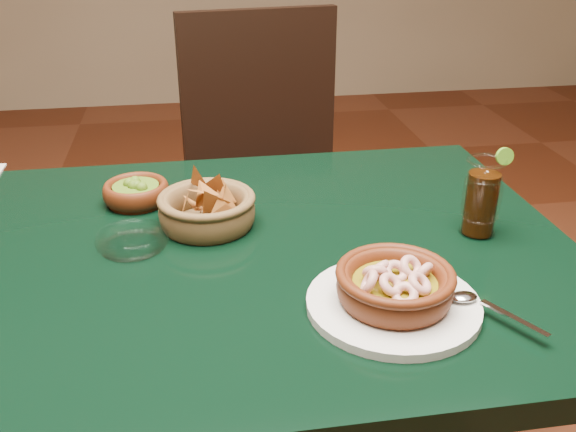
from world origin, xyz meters
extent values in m
cube|color=black|center=(0.00, 0.00, 0.73)|extent=(1.20, 0.80, 0.04)
cylinder|color=black|center=(0.54, 0.34, 0.35)|extent=(0.06, 0.06, 0.71)
cube|color=black|center=(0.23, 0.64, 0.49)|extent=(0.52, 0.52, 0.04)
cylinder|color=black|center=(0.06, 0.42, 0.25)|extent=(0.04, 0.04, 0.49)
cylinder|color=black|center=(0.45, 0.47, 0.25)|extent=(0.04, 0.04, 0.49)
cylinder|color=black|center=(0.01, 0.81, 0.25)|extent=(0.04, 0.04, 0.49)
cylinder|color=black|center=(0.40, 0.86, 0.25)|extent=(0.04, 0.04, 0.49)
cube|color=black|center=(0.20, 0.85, 0.75)|extent=(0.44, 0.09, 0.48)
cylinder|color=silver|center=(0.25, -0.20, 0.76)|extent=(0.23, 0.23, 0.01)
cylinder|color=#461A0A|center=(0.25, -0.20, 0.77)|extent=(0.14, 0.14, 0.01)
torus|color=#461A0A|center=(0.25, -0.20, 0.78)|extent=(0.18, 0.18, 0.04)
torus|color=#461A0A|center=(0.25, -0.20, 0.80)|extent=(0.16, 0.16, 0.01)
cylinder|color=#6B5E0C|center=(0.25, -0.20, 0.79)|extent=(0.12, 0.12, 0.01)
torus|color=#D5A094|center=(0.29, -0.20, 0.80)|extent=(0.05, 0.04, 0.05)
torus|color=#D5A094|center=(0.28, -0.18, 0.80)|extent=(0.05, 0.04, 0.04)
torus|color=#D5A094|center=(0.26, -0.19, 0.80)|extent=(0.05, 0.05, 0.03)
torus|color=#D5A094|center=(0.24, -0.18, 0.80)|extent=(0.04, 0.05, 0.04)
torus|color=#D5A094|center=(0.23, -0.19, 0.80)|extent=(0.04, 0.03, 0.04)
torus|color=#D5A094|center=(0.21, -0.21, 0.80)|extent=(0.03, 0.04, 0.05)
torus|color=#D5A094|center=(0.24, -0.22, 0.80)|extent=(0.05, 0.05, 0.04)
torus|color=#D5A094|center=(0.25, -0.24, 0.79)|extent=(0.05, 0.04, 0.04)
torus|color=#D5A094|center=(0.28, -0.23, 0.80)|extent=(0.05, 0.05, 0.04)
cube|color=silver|center=(0.39, -0.27, 0.77)|extent=(0.06, 0.09, 0.00)
ellipsoid|color=silver|center=(0.35, -0.22, 0.77)|extent=(0.04, 0.03, 0.01)
cylinder|color=brown|center=(0.02, 0.09, 0.75)|extent=(0.14, 0.14, 0.01)
torus|color=brown|center=(0.02, 0.09, 0.78)|extent=(0.20, 0.20, 0.06)
torus|color=brown|center=(0.02, 0.09, 0.80)|extent=(0.16, 0.16, 0.01)
cone|color=#A25C24|center=(0.05, 0.11, 0.78)|extent=(0.07, 0.06, 0.03)
cone|color=#A25C24|center=(-0.01, 0.09, 0.80)|extent=(0.03, 0.08, 0.07)
cone|color=#A25C24|center=(0.03, 0.12, 0.79)|extent=(0.07, 0.05, 0.08)
cone|color=#A25C24|center=(0.05, 0.05, 0.80)|extent=(0.06, 0.04, 0.07)
cone|color=#A25C24|center=(0.05, 0.09, 0.77)|extent=(0.07, 0.08, 0.04)
cone|color=#A25C24|center=(0.03, 0.06, 0.81)|extent=(0.08, 0.03, 0.08)
cone|color=#A25C24|center=(0.01, 0.13, 0.82)|extent=(0.05, 0.05, 0.06)
cone|color=#A25C24|center=(0.01, 0.08, 0.82)|extent=(0.08, 0.08, 0.03)
cone|color=#A25C24|center=(0.03, 0.09, 0.77)|extent=(0.08, 0.05, 0.07)
cone|color=#A25C24|center=(0.02, 0.08, 0.81)|extent=(0.06, 0.06, 0.07)
cone|color=#A25C24|center=(0.05, 0.10, 0.80)|extent=(0.05, 0.05, 0.07)
cone|color=#A25C24|center=(0.04, 0.10, 0.81)|extent=(0.06, 0.05, 0.08)
cone|color=#A25C24|center=(0.00, 0.10, 0.78)|extent=(0.07, 0.08, 0.05)
cone|color=#A25C24|center=(0.05, 0.05, 0.78)|extent=(0.08, 0.02, 0.08)
cone|color=#A25C24|center=(0.05, 0.07, 0.81)|extent=(0.03, 0.07, 0.06)
cone|color=#A25C24|center=(0.01, 0.12, 0.78)|extent=(0.02, 0.07, 0.07)
cylinder|color=#461A0A|center=(-0.10, 0.20, 0.75)|extent=(0.10, 0.10, 0.01)
torus|color=#461A0A|center=(-0.10, 0.20, 0.77)|extent=(0.14, 0.14, 0.04)
cylinder|color=#33550F|center=(-0.10, 0.20, 0.78)|extent=(0.08, 0.08, 0.01)
sphere|color=#33550F|center=(-0.10, 0.21, 0.79)|extent=(0.02, 0.02, 0.02)
sphere|color=#33550F|center=(-0.11, 0.20, 0.79)|extent=(0.02, 0.02, 0.02)
sphere|color=#33550F|center=(-0.09, 0.18, 0.79)|extent=(0.02, 0.02, 0.02)
sphere|color=#33550F|center=(-0.10, 0.19, 0.79)|extent=(0.02, 0.02, 0.02)
sphere|color=#33550F|center=(-0.10, 0.19, 0.79)|extent=(0.02, 0.02, 0.02)
cylinder|color=white|center=(0.46, -0.01, 0.75)|extent=(0.06, 0.06, 0.01)
torus|color=white|center=(0.46, -0.01, 0.81)|extent=(0.13, 0.13, 0.07)
cylinder|color=black|center=(0.46, -0.01, 0.80)|extent=(0.05, 0.05, 0.10)
cube|color=silver|center=(0.45, -0.02, 0.85)|extent=(0.02, 0.02, 0.02)
cube|color=silver|center=(0.47, -0.01, 0.85)|extent=(0.03, 0.02, 0.02)
cube|color=silver|center=(0.45, -0.02, 0.84)|extent=(0.02, 0.02, 0.02)
cube|color=silver|center=(0.46, -0.01, 0.85)|extent=(0.03, 0.02, 0.02)
torus|color=white|center=(0.46, -0.01, 0.88)|extent=(0.06, 0.06, 0.00)
cylinder|color=#579B1F|center=(0.49, -0.01, 0.88)|extent=(0.03, 0.01, 0.03)
cylinder|color=white|center=(-0.10, 0.03, 0.75)|extent=(0.10, 0.10, 0.01)
torus|color=white|center=(-0.10, 0.03, 0.77)|extent=(0.12, 0.12, 0.03)
camera|label=1|loc=(0.00, -0.89, 1.24)|focal=40.00mm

